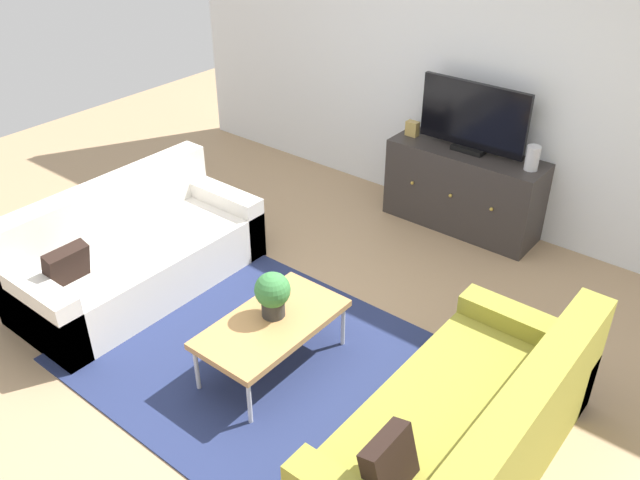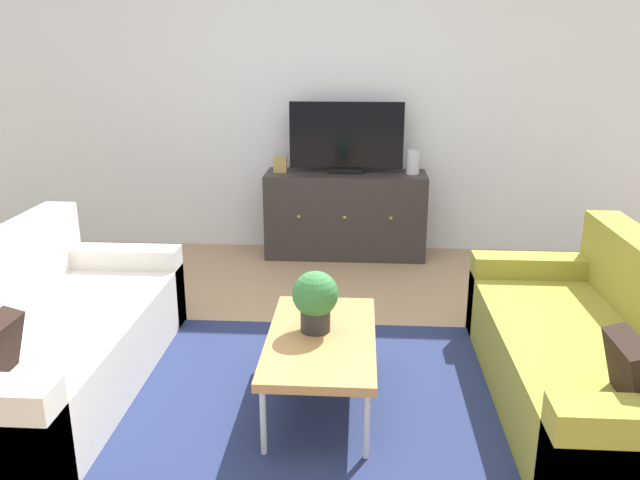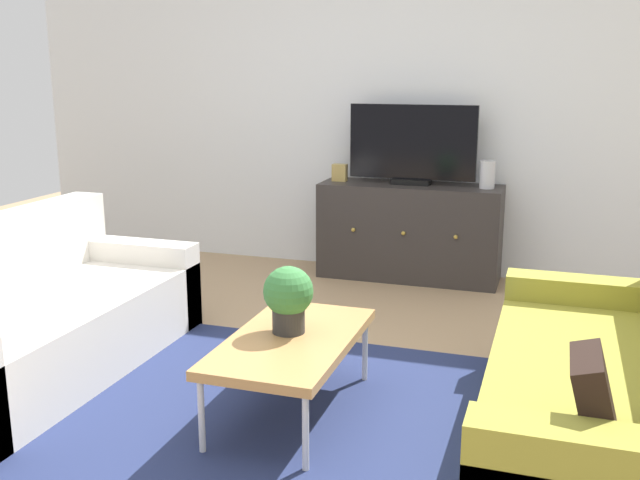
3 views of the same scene
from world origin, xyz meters
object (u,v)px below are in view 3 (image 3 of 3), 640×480
at_px(coffee_table, 291,343).
at_px(couch_left_side, 28,324).
at_px(potted_plant, 288,296).
at_px(mantel_clock, 340,173).
at_px(glass_vase, 487,175).
at_px(flat_screen_tv, 413,145).
at_px(tv_console, 410,232).
at_px(couch_right_side, 621,400).

bearing_deg(coffee_table, couch_left_side, 178.78).
bearing_deg(potted_plant, mantel_clock, 101.19).
bearing_deg(glass_vase, flat_screen_tv, 177.93).
relative_size(tv_console, mantel_clock, 10.36).
bearing_deg(potted_plant, tv_console, 87.85).
bearing_deg(mantel_clock, coffee_table, -78.30).
relative_size(potted_plant, flat_screen_tv, 0.33).
height_order(potted_plant, mantel_clock, mantel_clock).
height_order(couch_left_side, couch_right_side, same).
distance_m(couch_left_side, glass_vase, 3.21).
relative_size(potted_plant, glass_vase, 1.57).
distance_m(couch_left_side, couch_right_side, 2.88).
relative_size(flat_screen_tv, glass_vase, 4.75).
xyz_separation_m(potted_plant, flat_screen_tv, (0.09, 2.37, 0.46)).
relative_size(couch_left_side, tv_console, 1.38).
bearing_deg(mantel_clock, potted_plant, -78.81).
distance_m(couch_right_side, flat_screen_tv, 2.84).
xyz_separation_m(couch_left_side, glass_vase, (2.09, 2.37, 0.55)).
relative_size(couch_left_side, potted_plant, 5.98).
bearing_deg(mantel_clock, couch_right_side, -51.41).
relative_size(couch_left_side, mantel_clock, 14.32).
bearing_deg(tv_console, mantel_clock, 180.00).
xyz_separation_m(couch_left_side, tv_console, (1.53, 2.37, 0.10)).
height_order(couch_right_side, glass_vase, glass_vase).
height_order(couch_left_side, flat_screen_tv, flat_screen_tv).
bearing_deg(couch_right_side, mantel_clock, 128.59).
xyz_separation_m(couch_left_side, couch_right_side, (2.88, 0.00, 0.00)).
bearing_deg(mantel_clock, couch_left_side, -112.44).
height_order(couch_left_side, glass_vase, glass_vase).
xyz_separation_m(glass_vase, mantel_clock, (-1.11, 0.00, -0.03)).
relative_size(flat_screen_tv, mantel_clock, 7.25).
height_order(tv_console, mantel_clock, mantel_clock).
distance_m(coffee_table, glass_vase, 2.53).
distance_m(coffee_table, tv_console, 2.41).
height_order(coffee_table, flat_screen_tv, flat_screen_tv).
height_order(potted_plant, tv_console, tv_console).
bearing_deg(flat_screen_tv, coffee_table, -91.30).
relative_size(couch_left_side, couch_right_side, 1.00).
xyz_separation_m(couch_left_side, mantel_clock, (0.98, 2.37, 0.52)).
distance_m(couch_left_side, mantel_clock, 2.62).
distance_m(tv_console, flat_screen_tv, 0.65).
height_order(coffee_table, mantel_clock, mantel_clock).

